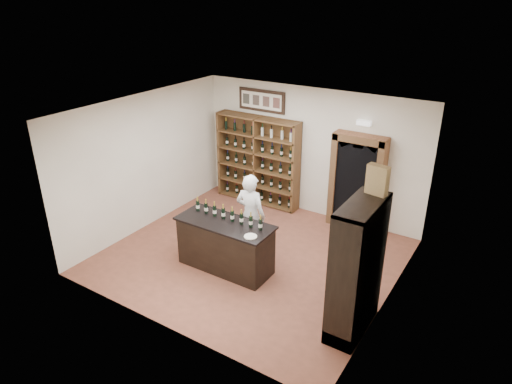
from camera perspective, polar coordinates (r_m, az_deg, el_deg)
floor at (r=9.35m, az=-0.58°, el=-8.04°), size 5.50×5.50×0.00m
ceiling at (r=8.15m, az=-0.67°, el=10.09°), size 5.50×5.50×0.00m
wall_back at (r=10.68m, az=6.73°, el=4.97°), size 5.50×0.04×3.00m
wall_left at (r=10.30m, az=-13.59°, el=3.71°), size 0.04×5.00×3.00m
wall_right at (r=7.65m, az=16.97°, el=-4.09°), size 0.04×5.00×3.00m
wine_shelf at (r=11.27m, az=0.31°, el=4.02°), size 2.20×0.38×2.20m
framed_picture at (r=10.96m, az=0.72°, el=11.36°), size 1.25×0.04×0.52m
arched_doorway at (r=10.22m, az=12.50°, el=1.47°), size 1.17×0.35×2.17m
emergency_light at (r=9.89m, az=13.35°, el=8.39°), size 0.30×0.10×0.10m
tasting_counter at (r=8.77m, az=-3.85°, el=-6.68°), size 1.88×0.78×1.00m
counter_bottle_0 at (r=8.95m, az=-7.29°, el=-1.71°), size 0.07×0.07×0.30m
counter_bottle_1 at (r=8.83m, az=-6.26°, el=-2.02°), size 0.07×0.07×0.30m
counter_bottle_2 at (r=8.71m, az=-5.19°, el=-2.35°), size 0.07×0.07×0.30m
counter_bottle_3 at (r=8.60m, az=-4.10°, el=-2.68°), size 0.07×0.07×0.30m
counter_bottle_4 at (r=8.49m, az=-2.98°, el=-3.02°), size 0.07×0.07×0.30m
counter_bottle_5 at (r=8.39m, az=-1.83°, el=-3.37°), size 0.07×0.07×0.30m
counter_bottle_6 at (r=8.29m, az=-0.65°, el=-3.72°), size 0.07×0.07×0.30m
counter_bottle_7 at (r=8.19m, az=0.56°, el=-4.09°), size 0.07×0.07×0.30m
side_cabinet at (r=7.34m, az=12.48°, el=-11.69°), size 0.48×1.20×2.20m
shopkeeper at (r=9.04m, az=-0.68°, el=-2.93°), size 0.66×0.45×1.74m
plate at (r=8.01m, az=-0.69°, el=-5.59°), size 0.23×0.23×0.02m
wine_crate at (r=6.88m, az=14.93°, el=1.46°), size 0.34×0.18×0.45m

